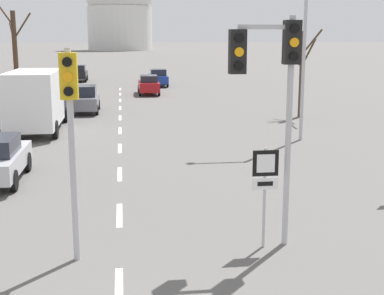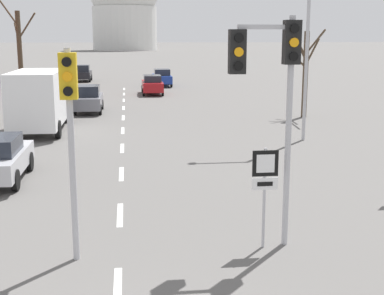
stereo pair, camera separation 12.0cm
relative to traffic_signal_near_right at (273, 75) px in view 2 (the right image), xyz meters
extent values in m
cube|color=silver|center=(-3.49, -1.89, -4.00)|extent=(0.16, 2.00, 0.01)
cube|color=silver|center=(-3.49, 2.61, -4.00)|extent=(0.16, 2.00, 0.01)
cube|color=silver|center=(-3.49, 7.11, -4.00)|extent=(0.16, 2.00, 0.01)
cube|color=silver|center=(-3.49, 11.61, -4.00)|extent=(0.16, 2.00, 0.01)
cube|color=silver|center=(-3.49, 16.11, -4.00)|extent=(0.16, 2.00, 0.01)
cube|color=silver|center=(-3.49, 20.61, -4.00)|extent=(0.16, 2.00, 0.01)
cube|color=silver|center=(-3.49, 25.11, -4.00)|extent=(0.16, 2.00, 0.01)
cube|color=silver|center=(-3.49, 29.61, -4.00)|extent=(0.16, 2.00, 0.01)
cube|color=silver|center=(-3.49, 34.11, -4.00)|extent=(0.16, 2.00, 0.01)
cube|color=silver|center=(-3.49, 38.61, -4.00)|extent=(0.16, 2.00, 0.01)
cylinder|color=#B2B2B7|center=(0.41, 0.01, -1.35)|extent=(0.14, 0.14, 5.30)
cube|color=black|center=(0.41, 0.01, 0.71)|extent=(0.36, 0.28, 0.96)
cylinder|color=black|center=(0.41, -0.16, 1.01)|extent=(0.20, 0.06, 0.20)
cylinder|color=orange|center=(0.41, -0.16, 0.71)|extent=(0.20, 0.06, 0.20)
cylinder|color=black|center=(0.41, -0.16, 0.42)|extent=(0.20, 0.06, 0.20)
cube|color=#B2B2B7|center=(-0.20, 0.01, 1.04)|extent=(1.22, 0.10, 0.10)
cube|color=black|center=(-0.81, 0.01, 0.51)|extent=(0.36, 0.28, 0.96)
cylinder|color=black|center=(-0.81, -0.16, 0.81)|extent=(0.20, 0.06, 0.20)
cylinder|color=orange|center=(-0.81, -0.16, 0.51)|extent=(0.20, 0.06, 0.20)
cylinder|color=black|center=(-0.81, -0.16, 0.22)|extent=(0.20, 0.06, 0.20)
cylinder|color=#B2B2B7|center=(-4.42, -0.28, -1.69)|extent=(0.14, 0.14, 4.62)
cube|color=gold|center=(-4.42, -0.28, 0.04)|extent=(0.36, 0.28, 0.96)
cylinder|color=black|center=(-4.42, -0.45, 0.34)|extent=(0.20, 0.06, 0.20)
cylinder|color=orange|center=(-4.42, -0.45, 0.04)|extent=(0.20, 0.06, 0.20)
cylinder|color=black|center=(-4.42, -0.45, -0.26)|extent=(0.20, 0.06, 0.20)
cylinder|color=#B2B2B7|center=(-0.14, -0.11, -2.81)|extent=(0.07, 0.07, 2.37)
cube|color=black|center=(-0.14, -0.13, -1.98)|extent=(0.60, 0.03, 0.60)
cube|color=white|center=(-0.14, -0.15, -1.98)|extent=(0.42, 0.01, 0.42)
cube|color=white|center=(-0.14, -0.13, -2.46)|extent=(0.60, 0.03, 0.28)
cube|color=black|center=(-0.14, -0.15, -2.46)|extent=(0.36, 0.01, 0.10)
cylinder|color=#B2B2B7|center=(5.04, 12.49, 0.90)|extent=(0.16, 0.16, 9.79)
cube|color=slate|center=(-5.69, 23.33, -3.30)|extent=(1.64, 4.32, 0.75)
cube|color=#1E232D|center=(-5.69, 23.12, -2.59)|extent=(1.40, 2.07, 0.67)
cylinder|color=black|center=(-6.46, 24.67, -3.68)|extent=(0.18, 0.65, 0.65)
cylinder|color=black|center=(-4.92, 24.67, -3.68)|extent=(0.18, 0.65, 0.65)
cylinder|color=black|center=(-6.46, 21.99, -3.68)|extent=(0.18, 0.65, 0.65)
cylinder|color=black|center=(-4.92, 21.99, -3.68)|extent=(0.18, 0.65, 0.65)
cube|color=black|center=(-7.94, 47.69, -3.30)|extent=(1.71, 3.94, 0.74)
cube|color=#1E232D|center=(-7.94, 47.49, -2.57)|extent=(1.45, 1.89, 0.70)
cylinder|color=black|center=(-8.74, 48.91, -3.67)|extent=(0.18, 0.67, 0.67)
cylinder|color=black|center=(-7.14, 48.91, -3.67)|extent=(0.18, 0.67, 0.67)
cylinder|color=black|center=(-8.74, 46.47, -3.67)|extent=(0.18, 0.67, 0.67)
cylinder|color=black|center=(-7.14, 46.47, -3.67)|extent=(0.18, 0.67, 0.67)
cube|color=maroon|center=(-1.10, 33.64, -3.30)|extent=(1.66, 4.38, 0.75)
cube|color=#1E232D|center=(-1.10, 33.42, -2.65)|extent=(1.41, 2.10, 0.55)
cylinder|color=black|center=(-1.88, 34.99, -3.67)|extent=(0.18, 0.65, 0.65)
cylinder|color=black|center=(-0.32, 34.99, -3.67)|extent=(0.18, 0.65, 0.65)
cylinder|color=black|center=(-1.88, 32.28, -3.67)|extent=(0.18, 0.65, 0.65)
cylinder|color=black|center=(-0.32, 32.28, -3.67)|extent=(0.18, 0.65, 0.65)
cylinder|color=black|center=(-6.82, 7.98, -3.65)|extent=(0.18, 0.70, 0.70)
cylinder|color=black|center=(-6.82, 5.38, -3.65)|extent=(0.18, 0.70, 0.70)
cube|color=navy|center=(0.20, 41.05, -3.28)|extent=(1.74, 4.44, 0.72)
cube|color=#1E232D|center=(0.20, 40.83, -2.62)|extent=(1.48, 2.13, 0.60)
cylinder|color=black|center=(-0.62, 42.43, -3.65)|extent=(0.18, 0.71, 0.71)
cylinder|color=black|center=(1.02, 42.43, -3.65)|extent=(0.18, 0.71, 0.71)
cylinder|color=black|center=(-0.62, 39.68, -3.65)|extent=(0.18, 0.71, 0.71)
cylinder|color=black|center=(1.02, 39.68, -3.65)|extent=(0.18, 0.71, 0.71)
cube|color=#333842|center=(-7.67, 19.36, -2.51)|extent=(2.20, 2.00, 2.10)
cube|color=white|center=(-7.67, 15.76, -2.21)|extent=(2.30, 5.20, 2.70)
cylinder|color=black|center=(-8.77, 19.36, -3.56)|extent=(0.24, 0.88, 0.88)
cylinder|color=black|center=(-6.57, 19.36, -3.56)|extent=(0.24, 0.88, 0.88)
cylinder|color=black|center=(-8.77, 14.33, -3.56)|extent=(0.24, 0.88, 0.88)
cylinder|color=black|center=(-6.57, 14.33, -3.56)|extent=(0.24, 0.88, 0.88)
cylinder|color=#473828|center=(-14.82, 49.70, -0.24)|extent=(0.53, 0.53, 7.52)
cylinder|color=#473828|center=(-15.85, 50.37, 3.31)|extent=(2.15, 1.60, 2.79)
cylinder|color=#473828|center=(-15.18, 50.49, 1.29)|extent=(0.82, 1.75, 2.07)
cylinder|color=#473828|center=(-13.79, 49.20, 1.92)|extent=(2.17, 1.24, 2.81)
cylinder|color=#473828|center=(7.45, 19.64, -1.44)|extent=(0.33, 0.33, 5.13)
cylinder|color=#473828|center=(7.70, 19.28, -0.07)|extent=(0.60, 0.83, 1.60)
cylinder|color=#473828|center=(7.64, 18.59, 0.54)|extent=(0.36, 2.17, 1.38)
cylinder|color=#473828|center=(7.34, 20.26, 0.00)|extent=(0.29, 1.32, 1.26)
cylinder|color=#473828|center=(6.86, 19.41, -0.52)|extent=(1.24, 0.63, 1.00)
cylinder|color=#473828|center=(7.14, 19.99, 0.33)|extent=(0.71, 0.83, 1.57)
cylinder|color=silver|center=(-3.49, 175.84, 3.23)|extent=(21.70, 21.70, 14.47)
camera|label=1|loc=(-3.33, -11.60, 0.86)|focal=50.00mm
camera|label=2|loc=(-3.21, -11.62, 0.86)|focal=50.00mm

